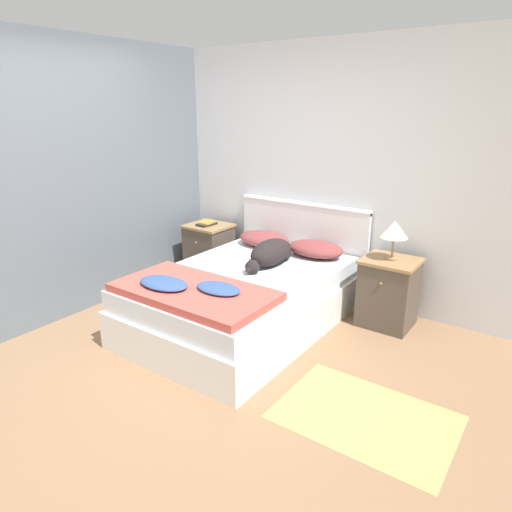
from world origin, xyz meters
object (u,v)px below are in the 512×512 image
object	(u,v)px
bed	(243,299)
table_lamp	(394,230)
pillow_left	(264,239)
pillow_right	(316,249)
dog	(271,253)
book_stack	(207,223)
nightstand_right	(388,292)
nightstand_left	(209,251)

from	to	relation	value
bed	table_lamp	world-z (taller)	table_lamp
bed	table_lamp	size ratio (longest dim) A/B	5.80
pillow_left	pillow_right	world-z (taller)	same
pillow_left	bed	bearing A→B (deg)	-68.74
dog	table_lamp	size ratio (longest dim) A/B	2.07
pillow_left	pillow_right	distance (m)	0.62
dog	book_stack	bearing A→B (deg)	159.35
nightstand_right	pillow_right	size ratio (longest dim) A/B	1.11
nightstand_right	book_stack	distance (m)	2.18
nightstand_left	dog	size ratio (longest dim) A/B	0.86
nightstand_right	table_lamp	size ratio (longest dim) A/B	1.78
pillow_left	table_lamp	world-z (taller)	table_lamp
bed	nightstand_left	xyz separation A→B (m)	(-1.08, 0.78, 0.07)
dog	book_stack	world-z (taller)	dog
nightstand_left	pillow_right	bearing A→B (deg)	0.58
nightstand_left	table_lamp	size ratio (longest dim) A/B	1.78
bed	nightstand_right	bearing A→B (deg)	35.87
book_stack	table_lamp	bearing A→B (deg)	0.58
bed	pillow_right	distance (m)	0.91
bed	pillow_left	bearing A→B (deg)	111.26
pillow_right	book_stack	bearing A→B (deg)	-178.58
bed	nightstand_left	world-z (taller)	nightstand_left
pillow_right	book_stack	xyz separation A→B (m)	(-1.39, -0.03, 0.06)
nightstand_right	dog	world-z (taller)	dog
bed	nightstand_right	distance (m)	1.33
pillow_right	book_stack	world-z (taller)	book_stack
table_lamp	dog	bearing A→B (deg)	-154.94
nightstand_right	pillow_left	world-z (taller)	pillow_left
nightstand_left	nightstand_right	size ratio (longest dim) A/B	1.00
pillow_right	dog	xyz separation A→B (m)	(-0.22, -0.47, 0.04)
nightstand_left	pillow_left	bearing A→B (deg)	1.05
nightstand_right	book_stack	bearing A→B (deg)	-179.46
nightstand_right	pillow_left	bearing A→B (deg)	179.42
pillow_left	table_lamp	bearing A→B (deg)	-0.52
bed	nightstand_left	size ratio (longest dim) A/B	3.25
bed	pillow_left	world-z (taller)	pillow_left
bed	book_stack	distance (m)	1.38
nightstand_right	pillow_left	xyz separation A→B (m)	(-1.38, 0.01, 0.27)
pillow_right	table_lamp	distance (m)	0.83
nightstand_left	nightstand_right	world-z (taller)	same
dog	nightstand_right	bearing A→B (deg)	24.99
pillow_left	table_lamp	distance (m)	1.42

